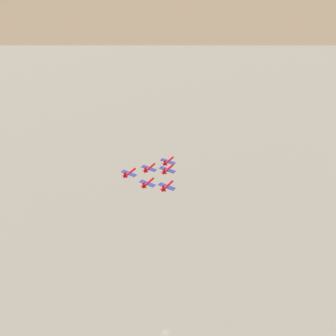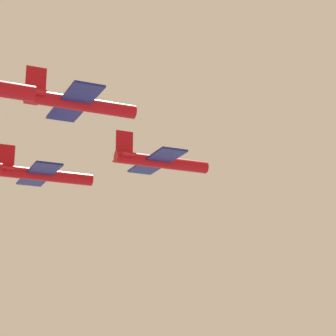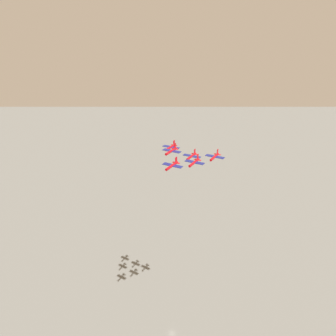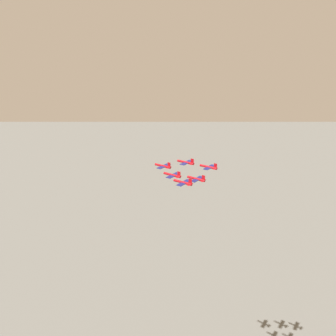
# 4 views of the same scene
# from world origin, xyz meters

# --- Properties ---
(jet_0) EXTENTS (9.96, 9.58, 3.33)m
(jet_0) POSITION_xyz_m (-19.56, -5.46, 142.53)
(jet_0) COLOR #B20C14
(jet_1) EXTENTS (9.96, 9.58, 3.33)m
(jet_1) POSITION_xyz_m (-10.53, -13.38, 141.55)
(jet_1) COLOR #B20C14
(jet_2) EXTENTS (9.96, 9.58, 3.33)m
(jet_2) POSITION_xyz_m (-8.25, -1.41, 144.97)
(jet_2) COLOR #B20C14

